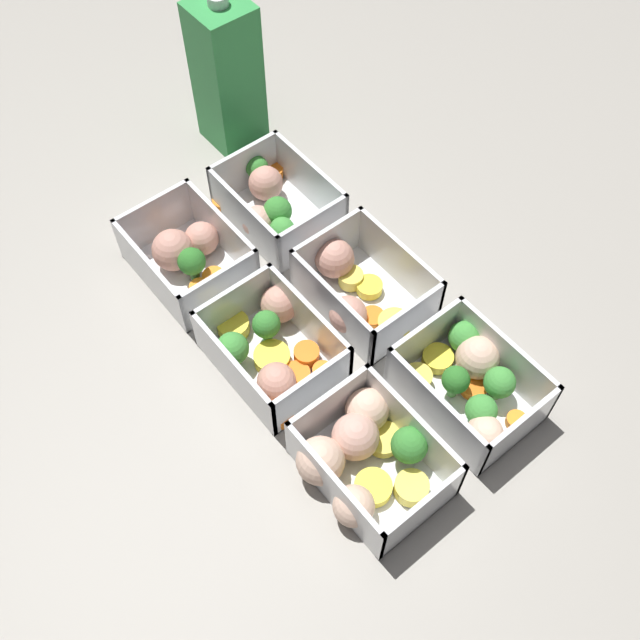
{
  "coord_description": "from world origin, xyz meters",
  "views": [
    {
      "loc": [
        0.34,
        -0.28,
        0.68
      ],
      "look_at": [
        0.0,
        0.0,
        0.02
      ],
      "focal_mm": 42.0,
      "sensor_mm": 36.0,
      "label": 1
    }
  ],
  "objects_px": {
    "juice_carton": "(227,75)",
    "container_near_left": "(187,254)",
    "container_near_center": "(270,347)",
    "container_far_left": "(272,203)",
    "container_far_right": "(471,382)",
    "container_near_right": "(363,454)",
    "container_far_center": "(357,288)"
  },
  "relations": [
    {
      "from": "juice_carton",
      "to": "container_far_left",
      "type": "bearing_deg",
      "value": -17.69
    },
    {
      "from": "container_near_right",
      "to": "juice_carton",
      "type": "distance_m",
      "value": 0.49
    },
    {
      "from": "container_near_center",
      "to": "container_far_left",
      "type": "relative_size",
      "value": 1.09
    },
    {
      "from": "container_near_center",
      "to": "container_far_left",
      "type": "height_order",
      "value": "same"
    },
    {
      "from": "container_near_right",
      "to": "container_near_center",
      "type": "bearing_deg",
      "value": 178.67
    },
    {
      "from": "container_near_left",
      "to": "container_far_left",
      "type": "xyz_separation_m",
      "value": [
        -0.0,
        0.12,
        -0.0
      ]
    },
    {
      "from": "container_near_right",
      "to": "container_far_left",
      "type": "relative_size",
      "value": 0.95
    },
    {
      "from": "container_near_left",
      "to": "container_far_left",
      "type": "distance_m",
      "value": 0.12
    },
    {
      "from": "container_far_center",
      "to": "juice_carton",
      "type": "height_order",
      "value": "juice_carton"
    },
    {
      "from": "juice_carton",
      "to": "container_near_left",
      "type": "bearing_deg",
      "value": -48.62
    },
    {
      "from": "container_near_left",
      "to": "container_far_center",
      "type": "xyz_separation_m",
      "value": [
        0.16,
        0.12,
        -0.0
      ]
    },
    {
      "from": "container_far_left",
      "to": "container_far_center",
      "type": "bearing_deg",
      "value": -0.73
    },
    {
      "from": "container_near_right",
      "to": "container_far_center",
      "type": "relative_size",
      "value": 0.92
    },
    {
      "from": "container_far_left",
      "to": "container_near_right",
      "type": "bearing_deg",
      "value": -21.86
    },
    {
      "from": "container_near_left",
      "to": "juice_carton",
      "type": "xyz_separation_m",
      "value": [
        -0.15,
        0.17,
        0.07
      ]
    },
    {
      "from": "container_far_right",
      "to": "container_near_left",
      "type": "bearing_deg",
      "value": -157.43
    },
    {
      "from": "container_near_right",
      "to": "container_near_left",
      "type": "bearing_deg",
      "value": 179.3
    },
    {
      "from": "container_far_center",
      "to": "container_near_center",
      "type": "bearing_deg",
      "value": -89.42
    },
    {
      "from": "container_near_left",
      "to": "container_near_center",
      "type": "xyz_separation_m",
      "value": [
        0.16,
        -0.0,
        -0.0
      ]
    },
    {
      "from": "container_far_left",
      "to": "juice_carton",
      "type": "relative_size",
      "value": 0.72
    },
    {
      "from": "container_far_left",
      "to": "container_far_right",
      "type": "relative_size",
      "value": 1.06
    },
    {
      "from": "container_near_right",
      "to": "container_far_right",
      "type": "height_order",
      "value": "same"
    },
    {
      "from": "container_far_left",
      "to": "container_far_right",
      "type": "xyz_separation_m",
      "value": [
        0.32,
        0.01,
        -0.0
      ]
    },
    {
      "from": "container_far_center",
      "to": "container_far_right",
      "type": "distance_m",
      "value": 0.16
    },
    {
      "from": "container_near_left",
      "to": "container_near_center",
      "type": "distance_m",
      "value": 0.16
    },
    {
      "from": "container_near_right",
      "to": "container_far_center",
      "type": "xyz_separation_m",
      "value": [
        -0.15,
        0.12,
        -0.0
      ]
    },
    {
      "from": "container_near_center",
      "to": "juice_carton",
      "type": "relative_size",
      "value": 0.78
    },
    {
      "from": "container_near_left",
      "to": "container_near_right",
      "type": "height_order",
      "value": "same"
    },
    {
      "from": "container_far_right",
      "to": "juice_carton",
      "type": "distance_m",
      "value": 0.47
    },
    {
      "from": "container_near_center",
      "to": "container_near_right",
      "type": "relative_size",
      "value": 1.14
    },
    {
      "from": "container_near_center",
      "to": "container_near_right",
      "type": "distance_m",
      "value": 0.15
    },
    {
      "from": "container_near_right",
      "to": "container_far_center",
      "type": "bearing_deg",
      "value": 141.21
    }
  ]
}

